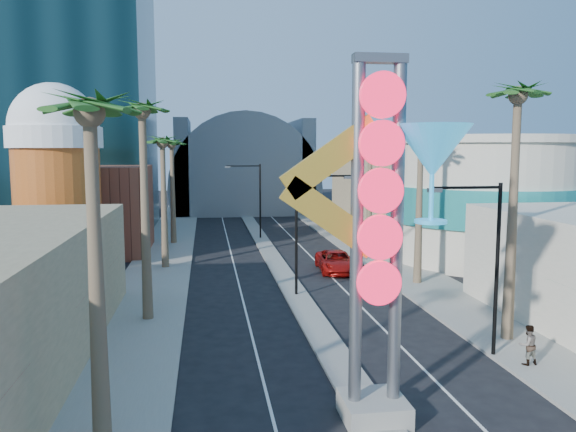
% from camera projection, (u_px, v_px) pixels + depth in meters
% --- Properties ---
extents(sidewalk_west, '(5.00, 100.00, 0.15)m').
position_uv_depth(sidewalk_west, '(164.00, 256.00, 49.79)').
color(sidewalk_west, gray).
rests_on(sidewalk_west, ground).
extents(sidewalk_east, '(5.00, 100.00, 0.15)m').
position_uv_depth(sidewalk_east, '(371.00, 251.00, 52.54)').
color(sidewalk_east, gray).
rests_on(sidewalk_east, ground).
extents(median, '(1.60, 84.00, 0.15)m').
position_uv_depth(median, '(266.00, 248.00, 54.11)').
color(median, gray).
rests_on(median, ground).
extents(hotel_tower, '(20.00, 20.00, 50.00)m').
position_uv_depth(hotel_tower, '(53.00, 8.00, 61.80)').
color(hotel_tower, black).
rests_on(hotel_tower, ground).
extents(brick_filler_west, '(10.00, 10.00, 8.00)m').
position_uv_depth(brick_filler_west, '(93.00, 210.00, 51.35)').
color(brick_filler_west, brown).
rests_on(brick_filler_west, ground).
extents(filler_east, '(10.00, 20.00, 10.00)m').
position_uv_depth(filler_east, '(393.00, 188.00, 65.68)').
color(filler_east, '#92815E').
rests_on(filler_east, ground).
extents(beer_mug, '(7.00, 7.00, 14.50)m').
position_uv_depth(beer_mug, '(56.00, 171.00, 42.89)').
color(beer_mug, '#AF4E17').
rests_on(beer_mug, ground).
extents(turquoise_building, '(16.60, 16.60, 10.60)m').
position_uv_depth(turquoise_building, '(484.00, 199.00, 48.25)').
color(turquoise_building, beige).
rests_on(turquoise_building, ground).
extents(canopy, '(22.00, 16.00, 22.00)m').
position_uv_depth(canopy, '(243.00, 184.00, 87.03)').
color(canopy, slate).
rests_on(canopy, ground).
extents(neon_sign, '(6.53, 2.60, 12.55)m').
position_uv_depth(neon_sign, '(401.00, 213.00, 18.96)').
color(neon_sign, gray).
rests_on(neon_sign, ground).
extents(streetlight_0, '(3.79, 0.25, 8.00)m').
position_uv_depth(streetlight_0, '(305.00, 222.00, 35.95)').
color(streetlight_0, black).
rests_on(streetlight_0, ground).
extents(streetlight_1, '(3.79, 0.25, 8.00)m').
position_uv_depth(streetlight_1, '(255.00, 194.00, 59.37)').
color(streetlight_1, black).
rests_on(streetlight_1, ground).
extents(streetlight_2, '(3.45, 0.25, 8.00)m').
position_uv_depth(streetlight_2, '(488.00, 254.00, 25.05)').
color(streetlight_2, black).
rests_on(streetlight_2, ground).
extents(palm_0, '(2.40, 2.40, 11.70)m').
position_uv_depth(palm_0, '(90.00, 133.00, 16.29)').
color(palm_0, brown).
rests_on(palm_0, ground).
extents(palm_1, '(2.40, 2.40, 12.70)m').
position_uv_depth(palm_1, '(142.00, 124.00, 29.95)').
color(palm_1, brown).
rests_on(palm_1, ground).
extents(palm_2, '(2.40, 2.40, 11.20)m').
position_uv_depth(palm_2, '(163.00, 150.00, 43.86)').
color(palm_2, brown).
rests_on(palm_2, ground).
extents(palm_3, '(2.40, 2.40, 11.20)m').
position_uv_depth(palm_3, '(172.00, 150.00, 55.65)').
color(palm_3, brown).
rests_on(palm_3, ground).
extents(palm_5, '(2.40, 2.40, 13.20)m').
position_uv_depth(palm_5, '(517.00, 111.00, 26.60)').
color(palm_5, brown).
rests_on(palm_5, ground).
extents(palm_6, '(2.40, 2.40, 11.70)m').
position_uv_depth(palm_6, '(421.00, 143.00, 38.54)').
color(palm_6, brown).
rests_on(palm_6, ground).
extents(palm_7, '(2.40, 2.40, 12.70)m').
position_uv_depth(palm_7, '(371.00, 135.00, 50.23)').
color(palm_7, brown).
rests_on(palm_7, ground).
extents(red_pickup, '(2.98, 5.92, 1.61)m').
position_uv_depth(red_pickup, '(336.00, 262.00, 43.74)').
color(red_pickup, '#A9100D').
rests_on(red_pickup, ground).
extents(pedestrian_b, '(0.92, 0.75, 1.76)m').
position_uv_depth(pedestrian_b, '(528.00, 345.00, 24.33)').
color(pedestrian_b, gray).
rests_on(pedestrian_b, sidewalk_east).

